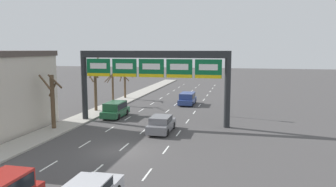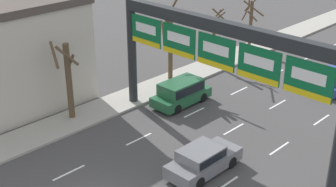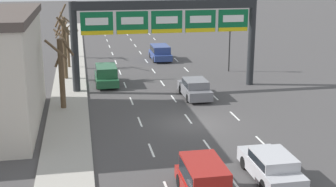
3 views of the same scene
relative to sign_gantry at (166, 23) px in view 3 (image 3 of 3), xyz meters
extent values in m
plane|color=#474444|center=(0.00, -9.17, -5.49)|extent=(220.00, 220.00, 0.00)
cube|color=#A8A399|center=(-8.00, -9.17, -5.42)|extent=(2.80, 110.00, 0.15)
cube|color=white|center=(-3.30, -13.17, -5.49)|extent=(0.12, 2.00, 0.01)
cube|color=white|center=(-3.30, -8.17, -5.49)|extent=(0.12, 2.00, 0.01)
cube|color=white|center=(-3.30, -3.17, -5.49)|extent=(0.12, 2.00, 0.01)
cube|color=white|center=(-3.30, 1.83, -5.49)|extent=(0.12, 2.00, 0.01)
cube|color=white|center=(-3.30, 6.83, -5.49)|extent=(0.12, 2.00, 0.01)
cube|color=white|center=(-3.30, 11.83, -5.49)|extent=(0.12, 2.00, 0.01)
cube|color=white|center=(-3.30, 16.83, -5.49)|extent=(0.12, 2.00, 0.01)
cube|color=white|center=(-3.30, 21.83, -5.49)|extent=(0.12, 2.00, 0.01)
cube|color=white|center=(-3.30, 26.83, -5.49)|extent=(0.12, 2.00, 0.01)
cube|color=white|center=(-3.30, 31.83, -5.49)|extent=(0.12, 2.00, 0.01)
cube|color=white|center=(-3.30, 36.83, -5.49)|extent=(0.12, 2.00, 0.01)
cube|color=white|center=(0.00, -18.17, -5.49)|extent=(0.12, 2.00, 0.01)
cube|color=white|center=(0.00, -13.17, -5.49)|extent=(0.12, 2.00, 0.01)
cube|color=white|center=(0.00, -8.17, -5.49)|extent=(0.12, 2.00, 0.01)
cube|color=white|center=(0.00, -3.17, -5.49)|extent=(0.12, 2.00, 0.01)
cube|color=white|center=(0.00, 1.83, -5.49)|extent=(0.12, 2.00, 0.01)
cube|color=white|center=(0.00, 6.83, -5.49)|extent=(0.12, 2.00, 0.01)
cube|color=white|center=(0.00, 11.83, -5.49)|extent=(0.12, 2.00, 0.01)
cube|color=white|center=(0.00, 16.83, -5.49)|extent=(0.12, 2.00, 0.01)
cube|color=white|center=(0.00, 21.83, -5.49)|extent=(0.12, 2.00, 0.01)
cube|color=white|center=(0.00, 26.83, -5.49)|extent=(0.12, 2.00, 0.01)
cube|color=white|center=(0.00, 31.83, -5.49)|extent=(0.12, 2.00, 0.01)
cube|color=white|center=(0.00, 36.83, -5.49)|extent=(0.12, 2.00, 0.01)
cube|color=white|center=(3.30, -18.17, -5.49)|extent=(0.12, 2.00, 0.01)
cube|color=white|center=(3.30, -13.17, -5.49)|extent=(0.12, 2.00, 0.01)
cube|color=white|center=(3.30, -8.17, -5.49)|extent=(0.12, 2.00, 0.01)
cube|color=white|center=(3.30, -3.17, -5.49)|extent=(0.12, 2.00, 0.01)
cube|color=white|center=(3.30, 1.83, -5.49)|extent=(0.12, 2.00, 0.01)
cube|color=white|center=(3.30, 6.83, -5.49)|extent=(0.12, 2.00, 0.01)
cube|color=white|center=(3.30, 11.83, -5.49)|extent=(0.12, 2.00, 0.01)
cube|color=white|center=(3.30, 16.83, -5.49)|extent=(0.12, 2.00, 0.01)
cube|color=white|center=(3.30, 21.83, -5.49)|extent=(0.12, 2.00, 0.01)
cube|color=white|center=(3.30, 26.83, -5.49)|extent=(0.12, 2.00, 0.01)
cube|color=white|center=(3.30, 31.83, -5.49)|extent=(0.12, 2.00, 0.01)
cube|color=white|center=(3.30, 36.83, -5.49)|extent=(0.12, 2.00, 0.01)
cylinder|color=#232628|center=(-7.40, 0.05, -1.83)|extent=(0.59, 0.59, 7.33)
cylinder|color=#232628|center=(7.40, 0.05, -1.83)|extent=(0.59, 0.59, 7.33)
cube|color=#232628|center=(0.00, 0.05, 1.49)|extent=(14.80, 0.60, 0.70)
cube|color=#0C6033|center=(-5.59, -0.29, 0.14)|extent=(2.54, 0.08, 1.79)
cube|color=white|center=(-5.59, -0.33, 0.30)|extent=(1.78, 0.02, 0.57)
cube|color=yellow|center=(-5.59, -0.33, -0.59)|extent=(2.49, 0.02, 0.32)
cube|color=#0C6033|center=(-2.79, -0.29, 0.14)|extent=(2.54, 0.08, 1.79)
cube|color=white|center=(-2.79, -0.33, 0.30)|extent=(1.78, 0.02, 0.57)
cube|color=yellow|center=(-2.79, -0.33, -0.59)|extent=(2.49, 0.02, 0.32)
cube|color=#0C6033|center=(0.00, -0.29, 0.14)|extent=(2.54, 0.08, 1.79)
cube|color=white|center=(0.00, -0.33, 0.30)|extent=(1.78, 0.02, 0.57)
cube|color=yellow|center=(0.00, -0.33, -0.59)|extent=(2.49, 0.02, 0.32)
cube|color=#0C6033|center=(2.79, -0.29, 0.14)|extent=(2.54, 0.08, 1.79)
cube|color=white|center=(2.79, -0.33, 0.30)|extent=(1.78, 0.02, 0.57)
cube|color=yellow|center=(2.79, -0.33, -0.59)|extent=(2.49, 0.02, 0.32)
cube|color=#0C6033|center=(5.59, -0.29, 0.14)|extent=(2.54, 0.08, 1.79)
cube|color=white|center=(5.59, -0.33, 0.30)|extent=(1.78, 0.02, 0.57)
cube|color=yellow|center=(5.59, -0.33, -0.59)|extent=(2.49, 0.02, 0.32)
cube|color=navy|center=(1.58, 12.12, -4.97)|extent=(1.92, 4.36, 0.64)
cube|color=navy|center=(1.58, 12.08, -4.26)|extent=(1.77, 3.05, 0.78)
cube|color=black|center=(1.58, 12.08, -4.26)|extent=(1.81, 2.81, 0.56)
cylinder|color=black|center=(0.71, 13.43, -5.16)|extent=(0.22, 0.66, 0.66)
cylinder|color=black|center=(2.46, 13.43, -5.16)|extent=(0.22, 0.66, 0.66)
cylinder|color=black|center=(0.71, 10.82, -5.16)|extent=(0.22, 0.66, 0.66)
cylinder|color=black|center=(2.46, 10.82, -5.16)|extent=(0.22, 0.66, 0.66)
cube|color=slate|center=(1.70, -3.04, -4.94)|extent=(1.82, 4.39, 0.71)
cube|color=slate|center=(1.70, -3.30, -4.28)|extent=(1.67, 2.28, 0.59)
cube|color=black|center=(1.70, -3.30, -4.28)|extent=(1.71, 2.10, 0.43)
cylinder|color=black|center=(0.88, -1.72, -5.16)|extent=(0.22, 0.66, 0.66)
cylinder|color=black|center=(2.52, -1.72, -5.16)|extent=(0.22, 0.66, 0.66)
cylinder|color=black|center=(0.88, -4.35, -5.16)|extent=(0.22, 0.66, 0.66)
cylinder|color=black|center=(2.52, -4.35, -5.16)|extent=(0.22, 0.66, 0.66)
cube|color=#B7B7BC|center=(1.84, -17.83, -4.94)|extent=(1.85, 4.48, 0.69)
cube|color=#B7B7BC|center=(1.84, -18.10, -4.34)|extent=(1.70, 2.33, 0.52)
cube|color=black|center=(1.84, -18.10, -4.34)|extent=(1.74, 2.14, 0.37)
cylinder|color=black|center=(1.00, -16.49, -5.16)|extent=(0.22, 0.66, 0.66)
cylinder|color=black|center=(2.67, -16.49, -5.16)|extent=(0.22, 0.66, 0.66)
cylinder|color=black|center=(1.00, -19.18, -5.16)|extent=(0.22, 0.66, 0.66)
cylinder|color=black|center=(2.67, -19.18, -5.16)|extent=(0.22, 0.66, 0.66)
cube|color=#235B38|center=(-4.86, 2.22, -4.96)|extent=(1.87, 4.36, 0.67)
cube|color=#235B38|center=(-4.86, 2.18, -4.21)|extent=(1.72, 3.05, 0.83)
cube|color=black|center=(-4.86, 2.18, -4.21)|extent=(1.75, 2.81, 0.60)
cylinder|color=black|center=(-5.71, 3.53, -5.16)|extent=(0.22, 0.66, 0.66)
cylinder|color=black|center=(-4.02, 3.53, -5.16)|extent=(0.22, 0.66, 0.66)
cylinder|color=black|center=(-5.71, 0.91, -5.16)|extent=(0.22, 0.66, 0.66)
cylinder|color=black|center=(-4.02, 0.91, -5.16)|extent=(0.22, 0.66, 0.66)
cube|color=maroon|center=(-1.87, -19.20, -4.21)|extent=(1.66, 2.89, 0.95)
cube|color=black|center=(-1.87, -19.20, -4.21)|extent=(1.70, 2.66, 0.68)
cylinder|color=black|center=(-2.68, -17.92, -5.16)|extent=(0.22, 0.66, 0.66)
cylinder|color=black|center=(-1.05, -17.92, -5.16)|extent=(0.22, 0.66, 0.66)
cylinder|color=black|center=(7.21, 5.33, -3.54)|extent=(0.12, 0.12, 3.91)
cube|color=black|center=(7.21, 5.33, -1.13)|extent=(0.30, 0.24, 0.90)
sphere|color=red|center=(7.21, 5.20, -0.83)|extent=(0.20, 0.20, 0.20)
sphere|color=#412F0C|center=(7.21, 5.20, -1.13)|extent=(0.20, 0.20, 0.20)
sphere|color=#0E3515|center=(7.21, 5.20, -1.43)|extent=(0.20, 0.20, 0.20)
cylinder|color=brown|center=(-8.15, 9.62, -3.33)|extent=(0.27, 0.27, 4.02)
cylinder|color=brown|center=(-8.04, 10.16, -1.38)|extent=(1.19, 0.35, 0.97)
cylinder|color=brown|center=(-8.72, 10.19, -1.65)|extent=(1.30, 1.29, 1.60)
cylinder|color=brown|center=(-7.35, 9.39, -1.10)|extent=(0.59, 1.71, 1.55)
cylinder|color=brown|center=(-8.54, 10.02, -1.69)|extent=(0.96, 0.93, 1.65)
cylinder|color=brown|center=(-8.53, 15.34, -3.19)|extent=(0.32, 0.32, 4.30)
cylinder|color=brown|center=(-8.21, 15.01, -2.31)|extent=(0.83, 0.81, 1.03)
cylinder|color=brown|center=(-9.11, 15.32, -2.19)|extent=(0.18, 1.25, 1.28)
cylinder|color=brown|center=(-8.93, 15.63, -1.54)|extent=(0.77, 0.97, 1.16)
cylinder|color=brown|center=(-7.89, 14.68, -1.51)|extent=(1.48, 1.45, 1.47)
cylinder|color=brown|center=(-8.75, 15.17, -1.01)|extent=(0.54, 0.63, 1.24)
cylinder|color=brown|center=(-8.35, -4.43, -2.85)|extent=(0.39, 0.39, 4.98)
cylinder|color=brown|center=(-8.61, -5.13, -0.96)|extent=(1.56, 0.72, 1.34)
cylinder|color=brown|center=(-8.48, -4.16, -1.76)|extent=(0.75, 0.49, 1.29)
cylinder|color=brown|center=(-7.81, -4.74, -0.92)|extent=(0.84, 1.27, 1.40)
cylinder|color=brown|center=(-8.34, 4.70, -2.71)|extent=(0.35, 0.35, 5.25)
cylinder|color=brown|center=(-8.73, 5.00, -0.80)|extent=(0.80, 0.97, 1.30)
cylinder|color=brown|center=(-8.38, 4.23, -0.55)|extent=(1.08, 0.23, 1.63)
cylinder|color=brown|center=(-8.55, 5.19, 0.24)|extent=(1.17, 0.62, 2.04)
cylinder|color=brown|center=(-8.69, 4.22, -1.33)|extent=(1.13, 0.89, 1.03)
cylinder|color=brown|center=(-8.20, 4.33, -0.64)|extent=(0.92, 0.47, 1.52)
camera|label=1|loc=(8.66, -31.27, 1.99)|focal=35.00mm
camera|label=2|loc=(15.09, -19.33, 8.57)|focal=50.00mm
camera|label=3|loc=(-6.95, -37.44, 4.63)|focal=50.00mm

